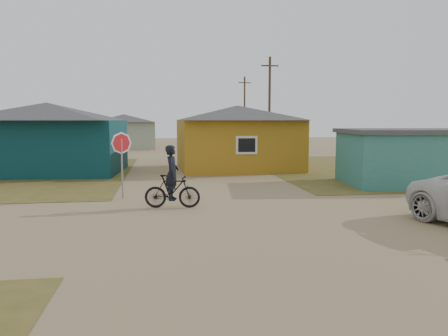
# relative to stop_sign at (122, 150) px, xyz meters

# --- Properties ---
(ground) EXTENTS (120.00, 120.00, 0.00)m
(ground) POSITION_rel_stop_sign_xyz_m (3.62, -4.53, -1.88)
(ground) COLOR #967D57
(grass_ne) EXTENTS (20.00, 18.00, 0.00)m
(grass_ne) POSITION_rel_stop_sign_xyz_m (17.62, 8.47, -1.88)
(grass_ne) COLOR brown
(grass_ne) RESTS_ON ground
(house_teal) EXTENTS (8.93, 7.08, 4.00)m
(house_teal) POSITION_rel_stop_sign_xyz_m (-4.88, 8.97, 0.17)
(house_teal) COLOR #093036
(house_teal) RESTS_ON ground
(house_yellow) EXTENTS (7.72, 6.76, 3.90)m
(house_yellow) POSITION_rel_stop_sign_xyz_m (6.12, 9.47, 0.12)
(house_yellow) COLOR #A57519
(house_yellow) RESTS_ON ground
(shed_turquoise) EXTENTS (6.71, 4.93, 2.60)m
(shed_turquoise) POSITION_rel_stop_sign_xyz_m (13.12, 1.97, -0.57)
(shed_turquoise) COLOR #36786D
(shed_turquoise) RESTS_ON ground
(house_pale_west) EXTENTS (7.04, 6.15, 3.60)m
(house_pale_west) POSITION_rel_stop_sign_xyz_m (-2.38, 29.47, -0.02)
(house_pale_west) COLOR #94A28B
(house_pale_west) RESTS_ON ground
(house_beige_east) EXTENTS (6.95, 6.05, 3.60)m
(house_beige_east) POSITION_rel_stop_sign_xyz_m (13.62, 35.47, -0.02)
(house_beige_east) COLOR tan
(house_beige_east) RESTS_ON ground
(house_pale_north) EXTENTS (6.28, 5.81, 3.40)m
(house_pale_north) POSITION_rel_stop_sign_xyz_m (-10.38, 41.47, -0.13)
(house_pale_north) COLOR #94A28B
(house_pale_north) RESTS_ON ground
(utility_pole_near) EXTENTS (1.40, 0.20, 8.00)m
(utility_pole_near) POSITION_rel_stop_sign_xyz_m (10.12, 17.47, 2.26)
(utility_pole_near) COLOR #453529
(utility_pole_near) RESTS_ON ground
(utility_pole_far) EXTENTS (1.40, 0.20, 8.00)m
(utility_pole_far) POSITION_rel_stop_sign_xyz_m (11.12, 33.47, 2.26)
(utility_pole_far) COLOR #453529
(utility_pole_far) RESTS_ON ground
(stop_sign) EXTENTS (0.83, 0.17, 2.57)m
(stop_sign) POSITION_rel_stop_sign_xyz_m (0.00, 0.00, 0.00)
(stop_sign) COLOR gray
(stop_sign) RESTS_ON ground
(cyclist) EXTENTS (1.98, 0.80, 2.17)m
(cyclist) POSITION_rel_stop_sign_xyz_m (1.86, -2.04, -1.09)
(cyclist) COLOR black
(cyclist) RESTS_ON ground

